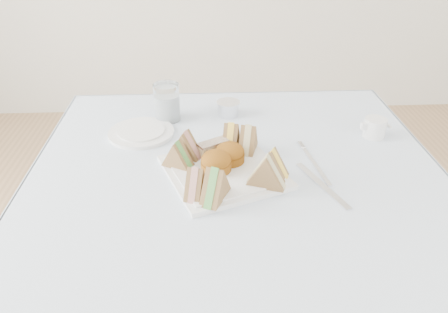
{
  "coord_description": "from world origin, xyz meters",
  "views": [
    {
      "loc": [
        -0.08,
        -0.88,
        1.33
      ],
      "look_at": [
        -0.03,
        0.0,
        0.8
      ],
      "focal_mm": 35.0,
      "sensor_mm": 36.0,
      "label": 1
    }
  ],
  "objects_px": {
    "table": "(235,284)",
    "creamer_jug": "(375,128)",
    "serving_plate": "(224,172)",
    "water_glass": "(167,102)"
  },
  "relations": [
    {
      "from": "table",
      "to": "water_glass",
      "type": "height_order",
      "value": "water_glass"
    },
    {
      "from": "table",
      "to": "creamer_jug",
      "type": "bearing_deg",
      "value": 23.88
    },
    {
      "from": "table",
      "to": "serving_plate",
      "type": "height_order",
      "value": "serving_plate"
    },
    {
      "from": "serving_plate",
      "to": "table",
      "type": "bearing_deg",
      "value": -25.12
    },
    {
      "from": "serving_plate",
      "to": "water_glass",
      "type": "distance_m",
      "value": 0.35
    },
    {
      "from": "serving_plate",
      "to": "creamer_jug",
      "type": "distance_m",
      "value": 0.46
    },
    {
      "from": "table",
      "to": "creamer_jug",
      "type": "height_order",
      "value": "creamer_jug"
    },
    {
      "from": "table",
      "to": "water_glass",
      "type": "relative_size",
      "value": 8.08
    },
    {
      "from": "creamer_jug",
      "to": "serving_plate",
      "type": "bearing_deg",
      "value": -170.83
    },
    {
      "from": "table",
      "to": "creamer_jug",
      "type": "relative_size",
      "value": 14.62
    }
  ]
}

